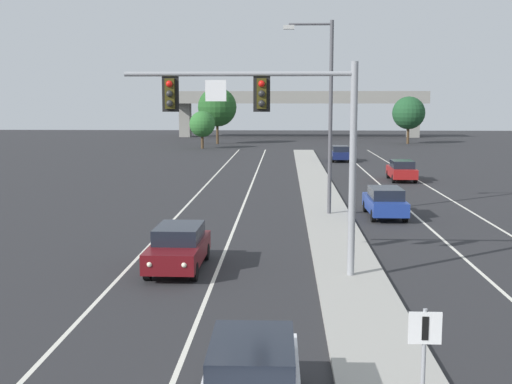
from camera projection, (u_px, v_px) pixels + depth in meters
name	position (u px, v px, depth m)	size (l,w,h in m)	color
median_island	(342.00, 254.00, 26.02)	(2.40, 110.00, 0.15)	#9E9B93
lane_stripe_oncoming_center	(236.00, 222.00, 33.16)	(0.14, 100.00, 0.01)	silver
lane_stripe_receding_center	(425.00, 224.00, 32.75)	(0.14, 100.00, 0.01)	silver
edge_stripe_left	(171.00, 222.00, 33.30)	(0.14, 100.00, 0.01)	silver
edge_stripe_right	(492.00, 224.00, 32.61)	(0.14, 100.00, 0.01)	silver
overhead_signal_mast	(279.00, 122.00, 21.99)	(7.77, 0.44, 7.20)	gray
median_sign_post	(424.00, 350.00, 11.96)	(0.60, 0.10, 2.20)	gray
street_lamp_median	(326.00, 106.00, 34.21)	(2.58, 0.28, 10.00)	#4C4C51
car_oncoming_white	(252.00, 383.00, 12.35)	(1.86, 4.49, 1.58)	silver
car_oncoming_darkred	(178.00, 247.00, 23.87)	(1.87, 4.49, 1.58)	#5B0F14
car_receding_blue	(385.00, 202.00, 34.58)	(1.86, 4.49, 1.58)	navy
car_receding_red	(402.00, 170.00, 50.37)	(1.90, 4.50, 1.58)	maroon
car_receding_navy	(340.00, 153.00, 66.69)	(1.85, 4.48, 1.58)	#141E4C
overpass_bridge	(299.00, 103.00, 110.64)	(42.40, 6.40, 7.65)	gray
tree_far_right_b	(409.00, 113.00, 93.35)	(4.63, 4.63, 6.70)	#4C3823
tree_far_left_c	(217.00, 107.00, 93.03)	(5.49, 5.49, 7.95)	#4C3823
tree_far_left_a	(202.00, 124.00, 84.22)	(3.31, 3.31, 4.78)	#4C3823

